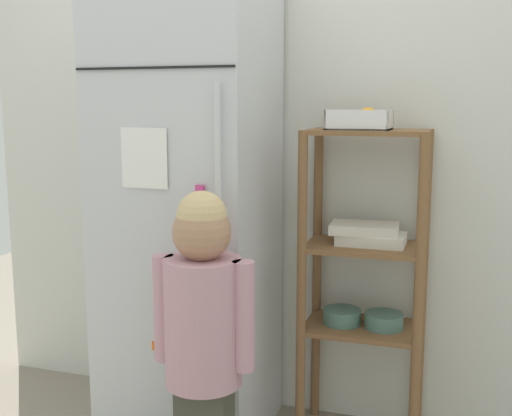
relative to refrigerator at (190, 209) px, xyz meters
The scene contains 5 objects.
kitchen_wall_back 0.45m from the refrigerator, 55.41° to the left, with size 2.61×0.03×2.32m, color silver.
refrigerator is the anchor object (origin of this frame).
child_standing 0.58m from the refrigerator, 61.94° to the right, with size 0.34×0.25×1.05m.
pantry_shelf_unit 0.70m from the refrigerator, 11.19° to the left, with size 0.46×0.31×1.22m.
fruit_bin 0.74m from the refrigerator, ahead, with size 0.23×0.18×0.08m.
Camera 1 is at (0.76, -2.18, 1.31)m, focal length 44.01 mm.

